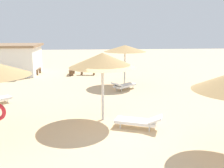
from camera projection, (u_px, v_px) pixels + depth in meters
ground_plane at (118, 128)px, 10.30m from camera, size 80.00×80.00×0.00m
parasol_2 at (103, 60)px, 10.66m from camera, size 2.91×2.91×3.02m
parasol_3 at (125, 48)px, 17.61m from camera, size 3.02×3.02×2.89m
lounger_2 at (139, 121)px, 10.21m from camera, size 2.02×1.29×0.61m
lounger_3 at (124, 85)px, 16.62m from camera, size 1.86×1.75×0.62m
bench_0 at (72, 71)px, 22.19m from camera, size 0.45×1.51×0.49m
bench_1 at (37, 70)px, 22.45m from camera, size 0.45×1.51×0.49m
bench_2 at (88, 71)px, 22.05m from camera, size 1.55×0.66×0.49m
parked_car at (13, 58)px, 27.44m from camera, size 4.20×2.44×1.72m
beach_cabana at (16, 59)px, 22.28m from camera, size 4.14×4.38×2.68m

